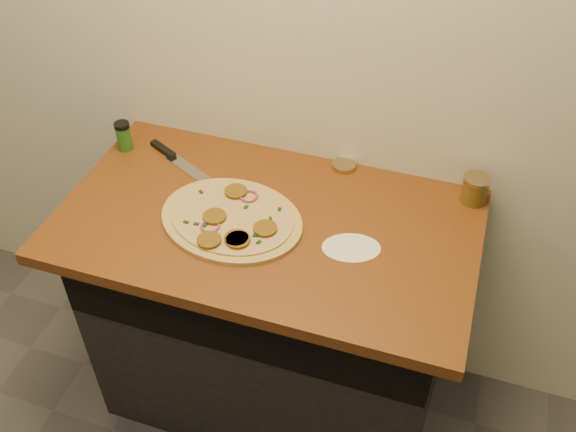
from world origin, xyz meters
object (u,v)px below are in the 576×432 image
(chefs_knife, at_px, (176,159))
(salsa_jar, at_px, (475,189))
(spice_shaker, at_px, (124,136))
(pizza, at_px, (232,219))

(chefs_knife, height_order, salsa_jar, salsa_jar)
(salsa_jar, relative_size, spice_shaker, 0.88)
(salsa_jar, bearing_deg, spice_shaker, -175.33)
(pizza, bearing_deg, spice_shaker, 154.37)
(pizza, xyz_separation_m, chefs_knife, (-0.28, 0.21, -0.00))
(pizza, relative_size, spice_shaker, 4.90)
(pizza, distance_m, chefs_knife, 0.35)
(chefs_knife, relative_size, salsa_jar, 3.22)
(pizza, relative_size, salsa_jar, 5.58)
(salsa_jar, bearing_deg, chefs_knife, -174.01)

